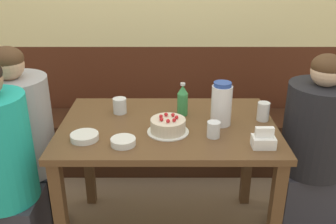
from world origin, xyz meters
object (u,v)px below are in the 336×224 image
(water_pitcher, at_px, (221,104))
(person_pale_blue_shirt, at_px, (22,148))
(birthday_cake, at_px, (168,126))
(bowl_soup_white, at_px, (84,137))
(bowl_rice_small, at_px, (123,142))
(glass_tumbler_short, at_px, (263,111))
(soju_bottle, at_px, (182,100))
(person_teal_shirt, at_px, (2,177))
(glass_shot_small, at_px, (120,106))
(napkin_holder, at_px, (263,140))
(person_grey_tee, at_px, (313,152))
(bench_seat, at_px, (168,142))
(glass_water_tall, at_px, (213,129))

(water_pitcher, relative_size, person_pale_blue_shirt, 0.20)
(birthday_cake, relative_size, bowl_soup_white, 1.55)
(bowl_rice_small, xyz_separation_m, glass_tumbler_short, (0.75, 0.29, 0.04))
(person_pale_blue_shirt, bearing_deg, soju_bottle, 4.75)
(person_teal_shirt, bearing_deg, glass_shot_small, 34.42)
(napkin_holder, bearing_deg, bowl_soup_white, 175.02)
(birthday_cake, relative_size, glass_tumbler_short, 2.10)
(person_teal_shirt, bearing_deg, bowl_soup_white, 6.28)
(bowl_soup_white, relative_size, person_grey_tee, 0.12)
(bench_seat, bearing_deg, glass_tumbler_short, -55.61)
(person_grey_tee, bearing_deg, person_pale_blue_shirt, 0.14)
(glass_water_tall, distance_m, person_grey_tee, 0.70)
(bench_seat, relative_size, person_teal_shirt, 2.27)
(person_teal_shirt, bearing_deg, glass_water_tall, 4.17)
(bowl_rice_small, relative_size, person_pale_blue_shirt, 0.10)
(napkin_holder, bearing_deg, birthday_cake, 160.58)
(soju_bottle, distance_m, glass_tumbler_short, 0.46)
(bench_seat, height_order, napkin_holder, napkin_holder)
(birthday_cake, distance_m, napkin_holder, 0.49)
(person_grey_tee, bearing_deg, bench_seat, -42.31)
(glass_tumbler_short, bearing_deg, bowl_soup_white, -165.89)
(napkin_holder, bearing_deg, person_teal_shirt, 178.72)
(glass_tumbler_short, bearing_deg, bench_seat, 124.39)
(person_pale_blue_shirt, xyz_separation_m, person_grey_tee, (1.70, 0.00, -0.03))
(napkin_holder, height_order, glass_tumbler_short, same)
(glass_shot_small, height_order, person_pale_blue_shirt, person_pale_blue_shirt)
(water_pitcher, distance_m, bowl_rice_small, 0.57)
(bowl_soup_white, bearing_deg, water_pitcher, 14.81)
(glass_water_tall, xyz_separation_m, person_pale_blue_shirt, (-1.08, 0.21, -0.22))
(glass_shot_small, bearing_deg, glass_tumbler_short, -7.23)
(napkin_holder, bearing_deg, person_grey_tee, 39.28)
(bowl_rice_small, height_order, person_teal_shirt, person_teal_shirt)
(birthday_cake, height_order, glass_tumbler_short, glass_tumbler_short)
(water_pitcher, distance_m, person_teal_shirt, 1.20)
(glass_tumbler_short, distance_m, person_pale_blue_shirt, 1.40)
(soju_bottle, height_order, bowl_soup_white, soju_bottle)
(bowl_rice_small, bearing_deg, person_grey_tee, 15.49)
(glass_water_tall, bearing_deg, soju_bottle, 117.52)
(bench_seat, bearing_deg, birthday_cake, -89.85)
(napkin_holder, distance_m, glass_shot_small, 0.85)
(bowl_rice_small, height_order, person_pale_blue_shirt, person_pale_blue_shirt)
(birthday_cake, relative_size, glass_shot_small, 2.45)
(bench_seat, distance_m, napkin_holder, 1.32)
(person_pale_blue_shirt, bearing_deg, napkin_holder, -13.48)
(glass_shot_small, relative_size, person_grey_tee, 0.08)
(bowl_rice_small, xyz_separation_m, person_pale_blue_shirt, (-0.63, 0.29, -0.20))
(glass_water_tall, bearing_deg, bowl_soup_white, -177.23)
(soju_bottle, height_order, person_grey_tee, person_grey_tee)
(water_pitcher, relative_size, glass_water_tall, 2.91)
(bowl_soup_white, distance_m, person_teal_shirt, 0.48)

